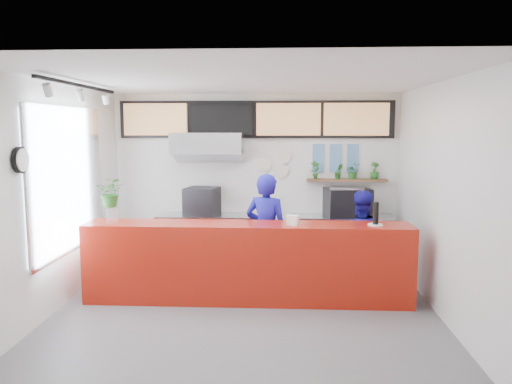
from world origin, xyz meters
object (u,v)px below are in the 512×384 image
at_px(panini_oven, 202,201).
at_px(staff_center, 266,233).
at_px(pepper_mill, 376,213).
at_px(staff_right, 359,240).
at_px(service_counter, 248,262).
at_px(espresso_machine, 348,202).

height_order(panini_oven, staff_center, staff_center).
height_order(staff_center, pepper_mill, staff_center).
xyz_separation_m(staff_center, staff_right, (1.38, 0.14, -0.13)).
distance_m(service_counter, espresso_machine, 2.47).
distance_m(service_counter, staff_right, 1.74).
bearing_deg(espresso_machine, staff_center, -144.61).
bearing_deg(pepper_mill, panini_oven, 145.51).
xyz_separation_m(staff_center, pepper_mill, (1.49, -0.48, 0.39)).
relative_size(staff_center, pepper_mill, 5.83).
bearing_deg(espresso_machine, service_counter, -141.14).
bearing_deg(panini_oven, staff_right, -14.23).
bearing_deg(pepper_mill, service_counter, 179.13).
bearing_deg(staff_right, espresso_machine, -101.65).
distance_m(staff_center, pepper_mill, 1.61).
relative_size(staff_center, staff_right, 1.18).
height_order(espresso_machine, staff_center, staff_center).
relative_size(service_counter, staff_right, 3.01).
height_order(espresso_machine, pepper_mill, pepper_mill).
distance_m(panini_oven, pepper_mill, 3.23).
xyz_separation_m(panini_oven, staff_right, (2.55, -1.21, -0.39)).
bearing_deg(espresso_machine, pepper_mill, -95.22).
bearing_deg(pepper_mill, espresso_machine, 94.41).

